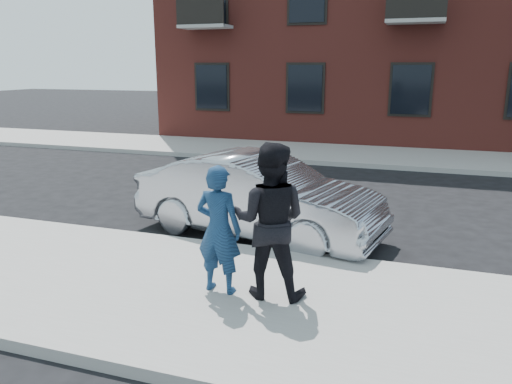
% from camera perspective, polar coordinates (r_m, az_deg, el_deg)
% --- Properties ---
extents(ground, '(100.00, 100.00, 0.00)m').
position_cam_1_polar(ground, '(6.50, 11.29, -13.77)').
color(ground, black).
rests_on(ground, ground).
extents(near_sidewalk, '(50.00, 3.50, 0.15)m').
position_cam_1_polar(near_sidewalk, '(6.24, 11.01, -14.21)').
color(near_sidewalk, gray).
rests_on(near_sidewalk, ground).
extents(near_curb, '(50.00, 0.10, 0.15)m').
position_cam_1_polar(near_curb, '(7.87, 12.81, -8.13)').
color(near_curb, '#999691').
rests_on(near_curb, ground).
extents(far_sidewalk, '(50.00, 3.50, 0.15)m').
position_cam_1_polar(far_sidewalk, '(17.23, 16.24, 3.82)').
color(far_sidewalk, gray).
rests_on(far_sidewalk, ground).
extents(far_curb, '(50.00, 0.10, 0.15)m').
position_cam_1_polar(far_curb, '(15.47, 15.92, 2.70)').
color(far_curb, '#999691').
rests_on(far_curb, ground).
extents(silver_sedan, '(4.74, 2.41, 1.49)m').
position_cam_1_polar(silver_sedan, '(8.96, 0.23, -0.49)').
color(silver_sedan, '#999BA3').
rests_on(silver_sedan, ground).
extents(man_hoodie, '(0.64, 0.51, 1.68)m').
position_cam_1_polar(man_hoodie, '(6.40, -4.29, -4.29)').
color(man_hoodie, navy).
rests_on(man_hoodie, near_sidewalk).
extents(man_peacoat, '(1.03, 0.84, 1.98)m').
position_cam_1_polar(man_peacoat, '(6.24, 1.59, -3.31)').
color(man_peacoat, black).
rests_on(man_peacoat, near_sidewalk).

